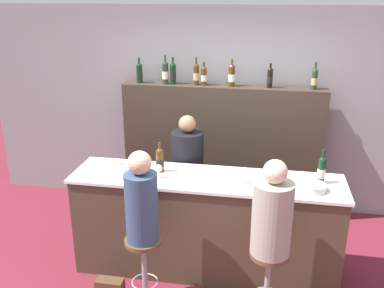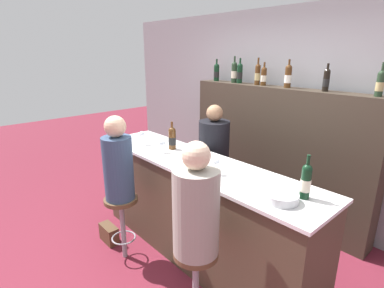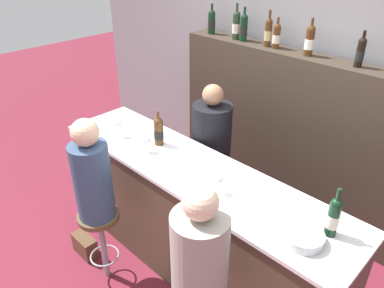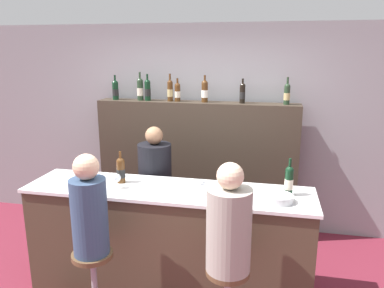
# 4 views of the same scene
# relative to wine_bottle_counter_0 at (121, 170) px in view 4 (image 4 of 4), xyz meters

# --- Properties ---
(wall_back) EXTENTS (6.40, 0.05, 2.60)m
(wall_back) POSITION_rel_wine_bottle_counter_0_xyz_m (0.48, 1.50, 0.13)
(wall_back) COLOR gray
(wall_back) RESTS_ON ground_plane
(bar_counter) EXTENTS (2.65, 0.63, 1.05)m
(bar_counter) POSITION_rel_wine_bottle_counter_0_xyz_m (0.48, -0.07, -0.65)
(bar_counter) COLOR #473828
(bar_counter) RESTS_ON ground_plane
(back_bar_cabinet) EXTENTS (2.48, 0.28, 1.67)m
(back_bar_cabinet) POSITION_rel_wine_bottle_counter_0_xyz_m (0.48, 1.27, -0.34)
(back_bar_cabinet) COLOR #382D23
(back_bar_cabinet) RESTS_ON ground_plane
(wine_bottle_counter_0) EXTENTS (0.08, 0.08, 0.31)m
(wine_bottle_counter_0) POSITION_rel_wine_bottle_counter_0_xyz_m (0.00, 0.00, 0.00)
(wine_bottle_counter_0) COLOR #4C2D14
(wine_bottle_counter_0) RESTS_ON bar_counter
(wine_bottle_counter_1) EXTENTS (0.07, 0.07, 0.33)m
(wine_bottle_counter_1) POSITION_rel_wine_bottle_counter_0_xyz_m (1.55, 0.00, 0.01)
(wine_bottle_counter_1) COLOR black
(wine_bottle_counter_1) RESTS_ON bar_counter
(wine_bottle_backbar_0) EXTENTS (0.08, 0.08, 0.31)m
(wine_bottle_backbar_0) POSITION_rel_wine_bottle_counter_0_xyz_m (-0.57, 1.27, 0.62)
(wine_bottle_backbar_0) COLOR black
(wine_bottle_backbar_0) RESTS_ON back_bar_cabinet
(wine_bottle_backbar_1) EXTENTS (0.08, 0.08, 0.35)m
(wine_bottle_backbar_1) POSITION_rel_wine_bottle_counter_0_xyz_m (-0.24, 1.27, 0.63)
(wine_bottle_backbar_1) COLOR #233823
(wine_bottle_backbar_1) RESTS_ON back_bar_cabinet
(wine_bottle_backbar_2) EXTENTS (0.07, 0.07, 0.33)m
(wine_bottle_backbar_2) POSITION_rel_wine_bottle_counter_0_xyz_m (-0.14, 1.27, 0.63)
(wine_bottle_backbar_2) COLOR black
(wine_bottle_backbar_2) RESTS_ON back_bar_cabinet
(wine_bottle_backbar_3) EXTENTS (0.07, 0.07, 0.33)m
(wine_bottle_backbar_3) POSITION_rel_wine_bottle_counter_0_xyz_m (0.15, 1.27, 0.63)
(wine_bottle_backbar_3) COLOR #4C2D14
(wine_bottle_backbar_3) RESTS_ON back_bar_cabinet
(wine_bottle_backbar_4) EXTENTS (0.07, 0.07, 0.28)m
(wine_bottle_backbar_4) POSITION_rel_wine_bottle_counter_0_xyz_m (0.24, 1.27, 0.61)
(wine_bottle_backbar_4) COLOR #4C2D14
(wine_bottle_backbar_4) RESTS_ON back_bar_cabinet
(wine_bottle_backbar_5) EXTENTS (0.08, 0.08, 0.32)m
(wine_bottle_backbar_5) POSITION_rel_wine_bottle_counter_0_xyz_m (0.58, 1.27, 0.63)
(wine_bottle_backbar_5) COLOR #4C2D14
(wine_bottle_backbar_5) RESTS_ON back_bar_cabinet
(wine_bottle_backbar_6) EXTENTS (0.07, 0.07, 0.29)m
(wine_bottle_backbar_6) POSITION_rel_wine_bottle_counter_0_xyz_m (1.03, 1.27, 0.61)
(wine_bottle_backbar_6) COLOR black
(wine_bottle_backbar_6) RESTS_ON back_bar_cabinet
(wine_bottle_backbar_7) EXTENTS (0.07, 0.07, 0.31)m
(wine_bottle_backbar_7) POSITION_rel_wine_bottle_counter_0_xyz_m (1.53, 1.27, 0.62)
(wine_bottle_backbar_7) COLOR #233823
(wine_bottle_backbar_7) RESTS_ON back_bar_cabinet
(wine_glass_0) EXTENTS (0.08, 0.08, 0.16)m
(wine_glass_0) POSITION_rel_wine_bottle_counter_0_xyz_m (-0.36, -0.16, -0.01)
(wine_glass_0) COLOR silver
(wine_glass_0) RESTS_ON bar_counter
(wine_glass_1) EXTENTS (0.07, 0.07, 0.14)m
(wine_glass_1) POSITION_rel_wine_bottle_counter_0_xyz_m (0.03, -0.16, -0.03)
(wine_glass_1) COLOR silver
(wine_glass_1) RESTS_ON bar_counter
(wine_glass_2) EXTENTS (0.07, 0.07, 0.14)m
(wine_glass_2) POSITION_rel_wine_bottle_counter_0_xyz_m (0.81, -0.16, -0.02)
(wine_glass_2) COLOR silver
(wine_glass_2) RESTS_ON bar_counter
(metal_bowl) EXTENTS (0.24, 0.24, 0.06)m
(metal_bowl) POSITION_rel_wine_bottle_counter_0_xyz_m (1.47, -0.17, -0.09)
(metal_bowl) COLOR #B7B7BC
(metal_bowl) RESTS_ON bar_counter
(bar_stool_left) EXTENTS (0.33, 0.33, 0.68)m
(bar_stool_left) POSITION_rel_wine_bottle_counter_0_xyz_m (0.00, -0.67, -0.65)
(bar_stool_left) COLOR gray
(bar_stool_left) RESTS_ON ground_plane
(guest_seated_left) EXTENTS (0.29, 0.29, 0.83)m
(guest_seated_left) POSITION_rel_wine_bottle_counter_0_xyz_m (0.00, -0.67, -0.12)
(guest_seated_left) COLOR #334766
(guest_seated_left) RESTS_ON bar_stool_left
(bar_stool_right) EXTENTS (0.33, 0.33, 0.68)m
(bar_stool_right) POSITION_rel_wine_bottle_counter_0_xyz_m (1.11, -0.67, -0.65)
(bar_stool_right) COLOR gray
(bar_stool_right) RESTS_ON ground_plane
(guest_seated_right) EXTENTS (0.33, 0.33, 0.83)m
(guest_seated_right) POSITION_rel_wine_bottle_counter_0_xyz_m (1.11, -0.67, -0.13)
(guest_seated_right) COLOR gray
(guest_seated_right) RESTS_ON bar_stool_right
(bartender) EXTENTS (0.35, 0.35, 1.51)m
(bartender) POSITION_rel_wine_bottle_counter_0_xyz_m (0.19, 0.46, -0.48)
(bartender) COLOR black
(bartender) RESTS_ON ground_plane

